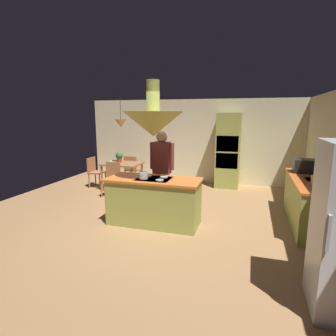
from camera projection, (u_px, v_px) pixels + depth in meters
ground at (158, 220)px, 5.59m from camera, size 8.16×8.16×0.00m
wall_back at (193, 141)px, 8.58m from camera, size 6.80×0.10×2.55m
kitchen_island at (154, 201)px, 5.31m from camera, size 1.79×0.77×0.92m
counter_run_right at (309, 202)px, 5.25m from camera, size 0.73×2.16×0.90m
oven_tower at (228, 151)px, 7.92m from camera, size 0.66×0.62×2.14m
dining_table at (122, 167)px, 7.73m from camera, size 1.03×0.82×0.76m
person_at_island at (162, 166)px, 5.83m from camera, size 0.53×0.24×1.76m
range_hood at (153, 122)px, 5.02m from camera, size 1.10×1.10×1.00m
pendant_light_over_table at (121, 123)px, 7.50m from camera, size 0.32×0.32×0.82m
chair_facing_island at (112, 177)px, 7.17m from camera, size 0.40×0.40×0.87m
chair_by_back_wall at (132, 168)px, 8.35m from camera, size 0.40×0.40×0.87m
chair_at_corner at (95, 170)px, 8.01m from camera, size 0.40×0.40×0.87m
potted_plant_on_table at (119, 157)px, 7.77m from camera, size 0.20×0.20×0.30m
cup_on_table at (111, 162)px, 7.58m from camera, size 0.07×0.07×0.09m
canister_flour at (317, 180)px, 4.65m from camera, size 0.11×0.11×0.22m
canister_sugar at (315, 180)px, 4.82m from camera, size 0.13×0.13×0.15m
microwave_on_counter at (305, 166)px, 5.73m from camera, size 0.46×0.36×0.28m
cooking_pot_on_cooktop at (143, 175)px, 5.13m from camera, size 0.18×0.18×0.12m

